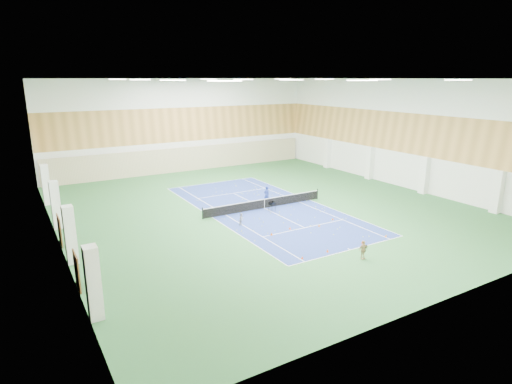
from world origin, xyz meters
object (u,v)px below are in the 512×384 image
Objects in this scene: coach at (266,195)px; child_court at (242,219)px; tennis_net at (264,203)px; ball_cart at (272,206)px; child_apron at (363,250)px.

child_court is at bearing 32.35° from coach.
tennis_net reaches higher than ball_cart.
child_court is 0.78× the size of child_apron.
child_apron is at bearing -104.72° from ball_cart.
child_court is (-4.17, -3.07, -0.03)m from tennis_net.
coach is at bearing 8.85° from child_court.
coach reaches higher than child_apron.
child_apron reaches higher than tennis_net.
tennis_net is at bearing 91.57° from child_apron.
child_apron reaches higher than ball_cart.
coach reaches higher than tennis_net.
ball_cart is (0.55, 12.43, -0.22)m from child_apron.
child_court is 4.80m from ball_cart.
child_court is at bearing 113.17° from child_apron.
child_court is at bearing -143.59° from tennis_net.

